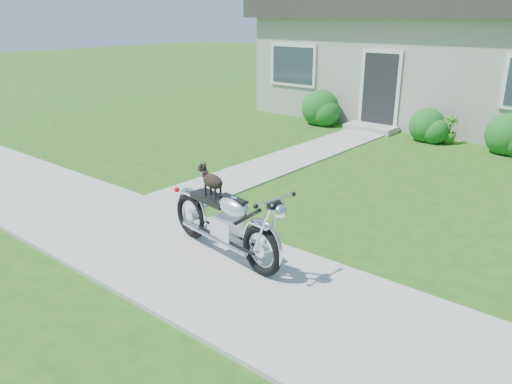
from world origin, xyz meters
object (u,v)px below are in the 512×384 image
at_px(potted_plant_left, 316,109).
at_px(motorcycle_with_dog, 225,220).
at_px(house, 475,48).
at_px(potted_plant_right, 449,130).

bearing_deg(potted_plant_left, motorcycle_with_dog, -64.20).
height_order(house, motorcycle_with_dog, house).
height_order(potted_plant_right, motorcycle_with_dog, motorcycle_with_dog).
bearing_deg(house, motorcycle_with_dog, -86.74).
bearing_deg(potted_plant_right, potted_plant_left, 180.00).
relative_size(house, motorcycle_with_dog, 5.68).
xyz_separation_m(potted_plant_left, motorcycle_with_dog, (3.98, -8.23, 0.13)).
height_order(house, potted_plant_left, house).
height_order(potted_plant_left, potted_plant_right, potted_plant_left).
relative_size(potted_plant_left, potted_plant_right, 1.19).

